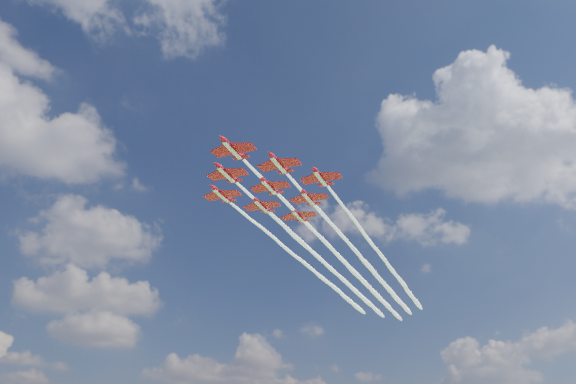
{
  "coord_description": "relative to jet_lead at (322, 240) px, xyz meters",
  "views": [
    {
      "loc": [
        -66.24,
        -120.95,
        19.7
      ],
      "look_at": [
        -1.71,
        -1.27,
        83.15
      ],
      "focal_mm": 35.0,
      "sensor_mm": 36.0,
      "label": 1
    }
  ],
  "objects": [
    {
      "name": "jet_lead",
      "position": [
        0.0,
        0.0,
        0.0
      ],
      "size": [
        109.31,
        92.15,
        3.08
      ],
      "rotation": [
        0.0,
        0.0,
        0.7
      ],
      "color": "#A70918"
    },
    {
      "name": "jet_row2_port",
      "position": [
        13.03,
        1.5,
        0.0
      ],
      "size": [
        109.31,
        92.15,
        3.08
      ],
      "rotation": [
        0.0,
        0.0,
        0.7
      ],
      "color": "#A70918"
    },
    {
      "name": "jet_row2_starb",
      "position": [
        3.73,
        12.58,
        0.0
      ],
      "size": [
        109.31,
        92.15,
        3.08
      ],
      "rotation": [
        0.0,
        0.0,
        0.7
      ],
      "color": "#A70918"
    },
    {
      "name": "jet_row3_port",
      "position": [
        26.06,
        3.0,
        0.0
      ],
      "size": [
        109.31,
        92.15,
        3.08
      ],
      "rotation": [
        0.0,
        0.0,
        0.7
      ],
      "color": "#A70918"
    },
    {
      "name": "jet_row3_centre",
      "position": [
        16.77,
        14.08,
        0.0
      ],
      "size": [
        109.31,
        92.15,
        3.08
      ],
      "rotation": [
        0.0,
        0.0,
        0.7
      ],
      "color": "#A70918"
    },
    {
      "name": "jet_row3_starb",
      "position": [
        7.47,
        25.15,
        0.0
      ],
      "size": [
        109.31,
        92.15,
        3.08
      ],
      "rotation": [
        0.0,
        0.0,
        0.7
      ],
      "color": "#A70918"
    },
    {
      "name": "jet_row4_port",
      "position": [
        29.8,
        15.58,
        0.0
      ],
      "size": [
        109.31,
        92.15,
        3.08
      ],
      "rotation": [
        0.0,
        0.0,
        0.7
      ],
      "color": "#A70918"
    },
    {
      "name": "jet_row4_starb",
      "position": [
        20.5,
        26.65,
        0.0
      ],
      "size": [
        109.31,
        92.15,
        3.08
      ],
      "rotation": [
        0.0,
        0.0,
        0.7
      ],
      "color": "#A70918"
    },
    {
      "name": "jet_tail",
      "position": [
        33.53,
        28.15,
        0.0
      ],
      "size": [
        109.31,
        92.15,
        3.08
      ],
      "rotation": [
        0.0,
        0.0,
        0.7
      ],
      "color": "#A70918"
    }
  ]
}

